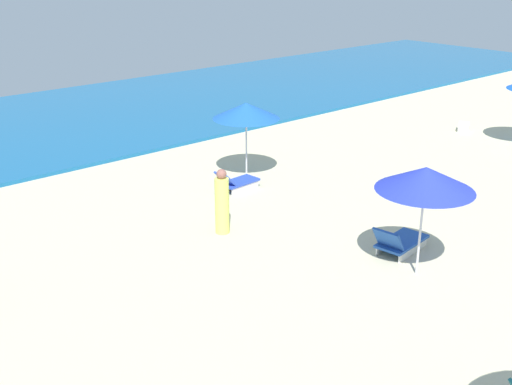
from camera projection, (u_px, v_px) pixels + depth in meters
ocean at (64, 121)px, 25.27m from camera, size 60.00×11.55×0.12m
umbrella_1 at (426, 179)px, 12.73m from camera, size 2.00×2.00×2.37m
lounge_chair_1_0 at (399, 242)px, 14.34m from camera, size 1.55×0.83×0.74m
umbrella_7 at (246, 111)px, 18.43m from camera, size 1.96×1.96×2.28m
lounge_chair_7_0 at (236, 182)px, 18.02m from camera, size 1.32×0.63×0.67m
beachgoer_1 at (222, 203)px, 15.18m from camera, size 0.46×0.46×1.61m
cooler_box_1 at (464, 127)px, 24.00m from camera, size 0.63×0.58×0.33m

